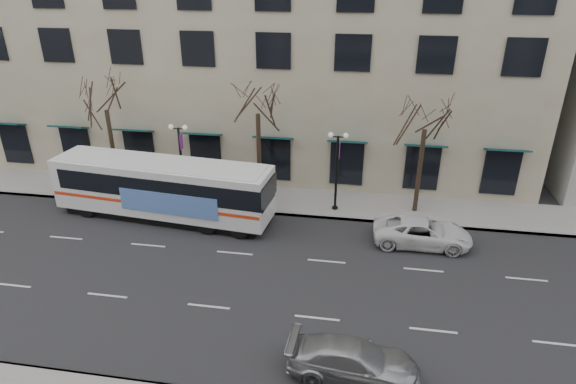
% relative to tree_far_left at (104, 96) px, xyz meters
% --- Properties ---
extents(ground, '(160.00, 160.00, 0.00)m').
position_rel_tree_far_left_xyz_m(ground, '(10.00, -8.80, -6.70)').
color(ground, black).
rests_on(ground, ground).
extents(sidewalk_far, '(80.00, 4.00, 0.15)m').
position_rel_tree_far_left_xyz_m(sidewalk_far, '(15.00, 0.20, -6.62)').
color(sidewalk_far, gray).
rests_on(sidewalk_far, ground).
extents(tree_far_left, '(3.60, 3.60, 8.34)m').
position_rel_tree_far_left_xyz_m(tree_far_left, '(0.00, 0.00, 0.00)').
color(tree_far_left, black).
rests_on(tree_far_left, ground).
extents(tree_far_mid, '(3.60, 3.60, 8.55)m').
position_rel_tree_far_left_xyz_m(tree_far_mid, '(10.00, 0.00, 0.21)').
color(tree_far_mid, black).
rests_on(tree_far_mid, ground).
extents(tree_far_right, '(3.60, 3.60, 8.06)m').
position_rel_tree_far_left_xyz_m(tree_far_right, '(20.00, 0.00, -0.28)').
color(tree_far_right, black).
rests_on(tree_far_right, ground).
extents(lamp_post_left, '(1.22, 0.45, 5.21)m').
position_rel_tree_far_left_xyz_m(lamp_post_left, '(5.01, -0.60, -3.75)').
color(lamp_post_left, black).
rests_on(lamp_post_left, ground).
extents(lamp_post_right, '(1.22, 0.45, 5.21)m').
position_rel_tree_far_left_xyz_m(lamp_post_right, '(15.01, -0.60, -3.75)').
color(lamp_post_right, black).
rests_on(lamp_post_right, ground).
extents(city_bus, '(13.73, 4.29, 3.66)m').
position_rel_tree_far_left_xyz_m(city_bus, '(4.76, -3.09, -4.70)').
color(city_bus, white).
rests_on(city_bus, ground).
extents(silver_car, '(5.08, 2.27, 1.45)m').
position_rel_tree_far_left_xyz_m(silver_car, '(16.68, -14.15, -5.97)').
color(silver_car, '#A3A5AA').
rests_on(silver_car, ground).
extents(white_pickup, '(5.40, 2.50, 1.50)m').
position_rel_tree_far_left_xyz_m(white_pickup, '(20.07, -3.87, -5.95)').
color(white_pickup, white).
rests_on(white_pickup, ground).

